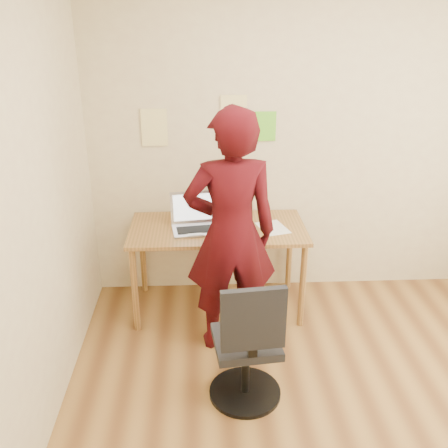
{
  "coord_description": "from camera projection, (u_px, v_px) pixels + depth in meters",
  "views": [
    {
      "loc": [
        -0.82,
        -2.27,
        2.33
      ],
      "look_at": [
        -0.67,
        0.95,
        0.95
      ],
      "focal_mm": 40.0,
      "sensor_mm": 36.0,
      "label": 1
    }
  ],
  "objects": [
    {
      "name": "phone",
      "position": [
        235.0,
        236.0,
        3.82
      ],
      "size": [
        0.09,
        0.14,
        0.01
      ],
      "rotation": [
        0.0,
        0.0,
        -0.23
      ],
      "color": "black",
      "rests_on": "desk"
    },
    {
      "name": "desk",
      "position": [
        218.0,
        237.0,
        4.02
      ],
      "size": [
        1.4,
        0.7,
        0.74
      ],
      "color": "olive",
      "rests_on": "ground"
    },
    {
      "name": "wall_note_right",
      "position": [
        265.0,
        126.0,
        4.04
      ],
      "size": [
        0.18,
        0.0,
        0.24
      ],
      "primitive_type": "cube",
      "color": "#67CF2E",
      "rests_on": "room"
    },
    {
      "name": "laptop",
      "position": [
        195.0,
        222.0,
        3.94
      ],
      "size": [
        0.41,
        0.37,
        0.26
      ],
      "rotation": [
        0.0,
        0.0,
        0.14
      ],
      "color": "#AEAEB5",
      "rests_on": "desk"
    },
    {
      "name": "room",
      "position": [
        366.0,
        223.0,
        2.51
      ],
      "size": [
        3.58,
        3.58,
        2.78
      ],
      "color": "brown",
      "rests_on": "ground"
    },
    {
      "name": "wall_note_left",
      "position": [
        154.0,
        128.0,
        4.0
      ],
      "size": [
        0.21,
        0.0,
        0.3
      ],
      "primitive_type": "cube",
      "color": "#F0E090",
      "rests_on": "room"
    },
    {
      "name": "paper_sheet",
      "position": [
        273.0,
        228.0,
        3.97
      ],
      "size": [
        0.27,
        0.33,
        0.0
      ],
      "primitive_type": "cube",
      "rotation": [
        0.0,
        0.0,
        0.28
      ],
      "color": "white",
      "rests_on": "desk"
    },
    {
      "name": "person",
      "position": [
        231.0,
        234.0,
        3.47
      ],
      "size": [
        0.69,
        0.49,
        1.8
      ],
      "primitive_type": "imported",
      "rotation": [
        0.0,
        0.0,
        3.24
      ],
      "color": "#37070B",
      "rests_on": "ground"
    },
    {
      "name": "wall_note_mid",
      "position": [
        234.0,
        114.0,
        3.99
      ],
      "size": [
        0.21,
        0.0,
        0.3
      ],
      "primitive_type": "cube",
      "color": "#F0E090",
      "rests_on": "room"
    },
    {
      "name": "office_chair",
      "position": [
        248.0,
        351.0,
        3.09
      ],
      "size": [
        0.47,
        0.47,
        0.91
      ],
      "rotation": [
        0.0,
        0.0,
        0.11
      ],
      "color": "black",
      "rests_on": "ground"
    }
  ]
}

